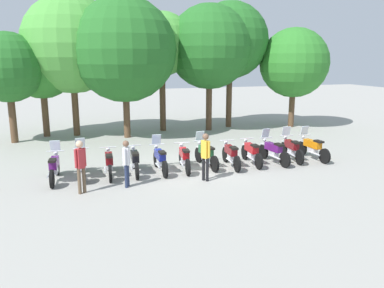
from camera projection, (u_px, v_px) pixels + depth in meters
The scene contains 24 objects.
ground_plane at pixel (196, 169), 15.54m from camera, with size 80.00×80.00×0.00m, color #9E9B93.
motorcycle_0 at pixel (54, 167), 13.89m from camera, with size 0.62×2.19×1.37m.
motorcycle_1 at pixel (82, 163), 14.35m from camera, with size 0.62×2.19×1.37m.
motorcycle_2 at pixel (109, 163), 14.49m from camera, with size 0.62×2.19×0.99m.
motorcycle_3 at pixel (135, 161), 14.80m from camera, with size 0.62×2.19×0.99m.
motorcycle_4 at pixel (160, 159), 15.01m from camera, with size 0.62×2.19×1.37m.
motorcycle_5 at pixel (184, 157), 15.27m from camera, with size 0.65×2.19×0.99m.
motorcycle_6 at pixel (206, 154), 15.70m from camera, with size 0.62×2.19×1.37m.
motorcycle_7 at pixel (231, 154), 15.73m from camera, with size 0.62×2.19×0.99m.
motorcycle_8 at pixel (251, 152), 16.11m from camera, with size 0.62×2.19×0.99m.
motorcycle_9 at pixel (273, 151), 16.29m from camera, with size 0.62×2.19×1.37m.
motorcycle_10 at pixel (291, 148), 16.74m from camera, with size 0.65×2.19×1.37m.
motorcycle_11 at pixel (312, 147), 16.90m from camera, with size 0.62×2.19×1.37m.
person_0 at pixel (81, 163), 12.49m from camera, with size 0.39×0.31×1.76m.
person_1 at pixel (126, 160), 13.13m from camera, with size 0.29×0.40×1.63m.
person_2 at pixel (205, 153), 13.79m from camera, with size 0.32×0.38×1.73m.
tree_0 at pixel (7, 68), 19.47m from camera, with size 3.54×3.54×5.64m.
tree_1 at pixel (41, 64), 21.03m from camera, with size 3.73×3.73×5.86m.
tree_2 at pixel (71, 44), 21.07m from camera, with size 5.31×5.31×7.70m.
tree_3 at pixel (124, 50), 20.59m from camera, with size 5.57×5.57×7.53m.
tree_4 at pixel (162, 44), 22.51m from camera, with size 3.70×3.70×6.97m.
tree_5 at pixel (209, 47), 22.72m from camera, with size 4.94×4.94×7.42m.
tree_6 at pixel (230, 40), 23.77m from camera, with size 4.67×4.67×7.71m.
tree_7 at pixel (294, 63), 24.07m from camera, with size 4.29×4.29×6.17m.
Camera 1 is at (-4.64, -14.21, 4.35)m, focal length 36.33 mm.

